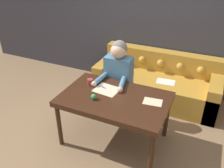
{
  "coord_description": "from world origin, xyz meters",
  "views": [
    {
      "loc": [
        1.03,
        -2.29,
        2.38
      ],
      "look_at": [
        -0.1,
        0.19,
        0.82
      ],
      "focal_mm": 38.0,
      "sensor_mm": 36.0,
      "label": 1
    }
  ],
  "objects_px": {
    "mug": "(90,82)",
    "pin_cushion": "(94,97)",
    "scissors": "(103,88)",
    "dining_table": "(114,101)",
    "person": "(118,79)",
    "couch": "(157,83)"
  },
  "relations": [
    {
      "from": "mug",
      "to": "pin_cushion",
      "type": "xyz_separation_m",
      "value": [
        0.22,
        -0.3,
        -0.01
      ]
    },
    {
      "from": "scissors",
      "to": "pin_cushion",
      "type": "relative_size",
      "value": 3.27
    },
    {
      "from": "dining_table",
      "to": "mug",
      "type": "relative_size",
      "value": 12.31
    },
    {
      "from": "dining_table",
      "to": "pin_cushion",
      "type": "xyz_separation_m",
      "value": [
        -0.22,
        -0.16,
        0.1
      ]
    },
    {
      "from": "person",
      "to": "pin_cushion",
      "type": "height_order",
      "value": "person"
    },
    {
      "from": "person",
      "to": "scissors",
      "type": "height_order",
      "value": "person"
    },
    {
      "from": "mug",
      "to": "couch",
      "type": "bearing_deg",
      "value": 60.77
    },
    {
      "from": "dining_table",
      "to": "person",
      "type": "distance_m",
      "value": 0.6
    },
    {
      "from": "mug",
      "to": "pin_cushion",
      "type": "distance_m",
      "value": 0.37
    },
    {
      "from": "dining_table",
      "to": "scissors",
      "type": "xyz_separation_m",
      "value": [
        -0.23,
        0.15,
        0.07
      ]
    },
    {
      "from": "couch",
      "to": "pin_cushion",
      "type": "xyz_separation_m",
      "value": [
        -0.45,
        -1.5,
        0.46
      ]
    },
    {
      "from": "dining_table",
      "to": "couch",
      "type": "relative_size",
      "value": 0.66
    },
    {
      "from": "dining_table",
      "to": "person",
      "type": "relative_size",
      "value": 1.1
    },
    {
      "from": "dining_table",
      "to": "pin_cushion",
      "type": "distance_m",
      "value": 0.29
    },
    {
      "from": "couch",
      "to": "person",
      "type": "distance_m",
      "value": 0.96
    },
    {
      "from": "couch",
      "to": "mug",
      "type": "bearing_deg",
      "value": -119.23
    },
    {
      "from": "pin_cushion",
      "to": "dining_table",
      "type": "bearing_deg",
      "value": 35.91
    },
    {
      "from": "dining_table",
      "to": "person",
      "type": "height_order",
      "value": "person"
    },
    {
      "from": "person",
      "to": "couch",
      "type": "bearing_deg",
      "value": 61.27
    },
    {
      "from": "dining_table",
      "to": "mug",
      "type": "bearing_deg",
      "value": 161.44
    },
    {
      "from": "person",
      "to": "scissors",
      "type": "distance_m",
      "value": 0.42
    },
    {
      "from": "dining_table",
      "to": "pin_cushion",
      "type": "height_order",
      "value": "pin_cushion"
    }
  ]
}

